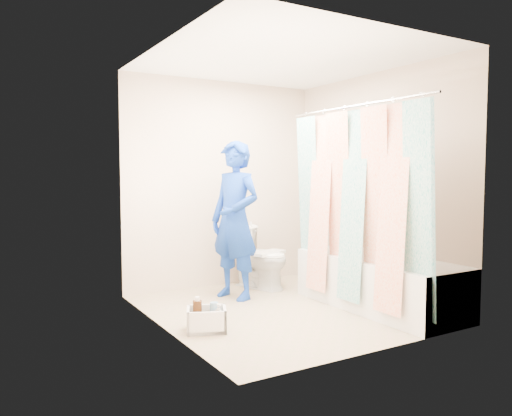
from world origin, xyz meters
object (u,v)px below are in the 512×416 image
bathtub (379,281)px  cleaning_caddy (208,320)px  toilet (260,257)px  plumber (235,220)px

bathtub → cleaning_caddy: bathtub is taller
bathtub → toilet: (-0.55, 1.35, 0.09)m
bathtub → plumber: 1.59m
bathtub → plumber: (-1.02, 1.07, 0.57)m
bathtub → toilet: toilet is taller
plumber → cleaning_caddy: bearing=-60.1°
toilet → cleaning_caddy: 1.68m
toilet → cleaning_caddy: bearing=-155.7°
cleaning_caddy → plumber: bearing=74.0°
toilet → plumber: bearing=-169.4°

